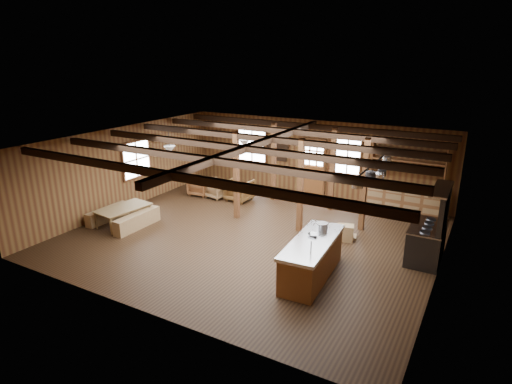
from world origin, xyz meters
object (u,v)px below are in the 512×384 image
commercial_range (429,237)px  armchair_b (240,190)px  dining_table (125,216)px  armchair_a (200,186)px  kitchen_island (312,258)px  armchair_c (217,189)px

commercial_range → armchair_b: commercial_range is taller
armchair_b → dining_table: bearing=67.4°
dining_table → armchair_b: armchair_b is taller
dining_table → commercial_range: bearing=-69.0°
commercial_range → armchair_a: (-8.29, 1.52, -0.29)m
kitchen_island → commercial_range: size_ratio=1.30×
armchair_a → armchair_c: armchair_a is taller
commercial_range → dining_table: size_ratio=1.21×
commercial_range → armchair_c: commercial_range is taller
kitchen_island → commercial_range: (2.26, 2.27, 0.16)m
dining_table → armchair_a: armchair_a is taller
armchair_c → armchair_a: bearing=13.9°
dining_table → armchair_c: 3.76m
dining_table → armchair_a: bearing=3.3°
armchair_c → armchair_b: bearing=-161.4°
dining_table → kitchen_island: bearing=-84.5°
commercial_range → armchair_b: size_ratio=2.29×
kitchen_island → commercial_range: 3.21m
kitchen_island → armchair_a: (-6.03, 3.79, -0.13)m
kitchen_island → armchair_a: size_ratio=3.37×
kitchen_island → dining_table: (-6.29, 0.21, -0.19)m
armchair_b → kitchen_island: bearing=141.9°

